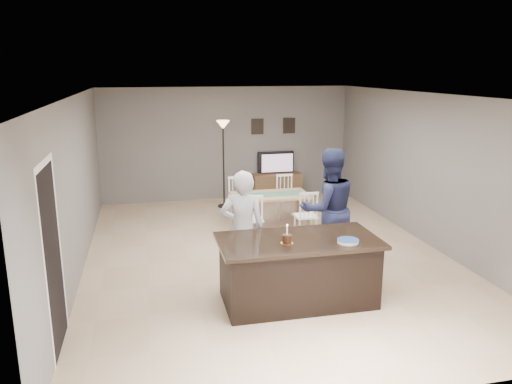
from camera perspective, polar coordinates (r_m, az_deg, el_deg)
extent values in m
plane|color=tan|center=(8.64, 1.17, -7.18)|extent=(8.00, 8.00, 0.00)
plane|color=slate|center=(12.11, -3.34, 5.54)|extent=(6.00, 0.00, 6.00)
plane|color=slate|center=(4.63, 13.26, -8.76)|extent=(6.00, 0.00, 6.00)
plane|color=slate|center=(8.09, -19.90, 0.52)|extent=(0.00, 8.00, 8.00)
plane|color=slate|center=(9.42, 19.25, 2.37)|extent=(0.00, 8.00, 8.00)
plane|color=white|center=(8.07, 1.26, 11.01)|extent=(8.00, 8.00, 0.00)
cube|color=black|center=(6.87, 4.81, -9.11)|extent=(2.00, 1.00, 0.85)
cube|color=black|center=(6.71, 4.88, -5.57)|extent=(2.15, 1.10, 0.05)
cube|color=brown|center=(12.33, 2.42, 0.73)|extent=(1.20, 0.40, 0.60)
imported|color=black|center=(12.28, 2.36, 3.37)|extent=(0.91, 0.12, 0.53)
plane|color=#CA5016|center=(12.21, 2.45, 3.33)|extent=(0.78, 0.00, 0.78)
cube|color=black|center=(12.18, 0.17, 7.50)|extent=(0.30, 0.02, 0.38)
cube|color=black|center=(12.38, 3.82, 7.58)|extent=(0.30, 0.02, 0.38)
plane|color=black|center=(5.99, -22.15, -7.25)|extent=(0.00, 2.10, 2.10)
plane|color=white|center=(5.71, -23.10, 3.04)|extent=(0.00, 1.02, 1.02)
imported|color=#B4B4B8|center=(7.17, -1.55, -4.32)|extent=(0.69, 0.51, 1.73)
imported|color=#1C203E|center=(7.92, 8.25, -1.94)|extent=(0.99, 0.80, 1.93)
cylinder|color=yellow|center=(6.54, 3.56, -5.83)|extent=(0.17, 0.17, 0.00)
cylinder|color=#3D1D10|center=(6.52, 3.56, -5.36)|extent=(0.12, 0.12, 0.11)
cylinder|color=white|center=(6.48, 3.58, -4.38)|extent=(0.02, 0.02, 0.12)
sphere|color=#FFBF4C|center=(6.46, 3.59, -3.78)|extent=(0.02, 0.02, 0.02)
cylinder|color=white|center=(6.65, 10.46, -5.67)|extent=(0.28, 0.28, 0.01)
cylinder|color=white|center=(6.64, 10.47, -5.56)|extent=(0.28, 0.28, 0.01)
cylinder|color=white|center=(6.64, 10.47, -5.45)|extent=(0.28, 0.28, 0.01)
cylinder|color=#305694|center=(6.63, 10.47, -5.38)|extent=(0.29, 0.29, 0.00)
cube|color=#9E7955|center=(9.80, 1.64, -0.38)|extent=(1.52, 0.86, 0.04)
cylinder|color=#9E7955|center=(9.43, -1.88, -3.20)|extent=(0.06, 0.06, 0.67)
cylinder|color=#9E7955|center=(10.40, 4.80, -1.60)|extent=(0.06, 0.06, 0.67)
cube|color=#43785D|center=(9.80, 1.64, -0.24)|extent=(1.32, 0.34, 0.01)
cube|color=white|center=(9.14, -0.53, -3.16)|extent=(0.40, 0.38, 0.04)
cylinder|color=white|center=(9.04, -1.33, -4.84)|extent=(0.03, 0.03, 0.41)
cylinder|color=white|center=(9.38, 0.24, -4.13)|extent=(0.03, 0.03, 0.41)
cube|color=white|center=(8.85, -0.31, -0.55)|extent=(0.36, 0.03, 0.05)
cube|color=white|center=(9.40, 5.69, -2.74)|extent=(0.40, 0.38, 0.04)
cylinder|color=white|center=(9.28, 5.00, -4.38)|extent=(0.03, 0.03, 0.41)
cylinder|color=white|center=(9.65, 6.29, -3.69)|extent=(0.03, 0.03, 0.41)
cube|color=white|center=(9.12, 6.09, -0.19)|extent=(0.36, 0.03, 0.05)
cube|color=white|center=(10.39, -2.04, -1.06)|extent=(0.40, 0.38, 0.04)
cylinder|color=white|center=(10.62, -1.33, -1.97)|extent=(0.03, 0.03, 0.41)
cylinder|color=white|center=(10.28, -2.76, -2.52)|extent=(0.03, 0.03, 0.41)
cube|color=white|center=(10.44, -2.24, 1.68)|extent=(0.36, 0.03, 0.05)
cube|color=white|center=(10.62, 3.48, -0.75)|extent=(0.40, 0.38, 0.04)
cylinder|color=white|center=(10.86, 4.06, -1.64)|extent=(0.03, 0.03, 0.41)
cylinder|color=white|center=(10.49, 2.85, -2.18)|extent=(0.03, 0.03, 0.41)
cube|color=white|center=(10.67, 3.27, 1.93)|extent=(0.36, 0.03, 0.05)
cylinder|color=black|center=(11.59, -3.65, -1.59)|extent=(0.30, 0.30, 0.03)
cylinder|color=black|center=(11.38, -3.72, 2.88)|extent=(0.04, 0.04, 1.83)
cone|color=#FBCF8A|center=(11.24, -3.79, 7.67)|extent=(0.30, 0.30, 0.19)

